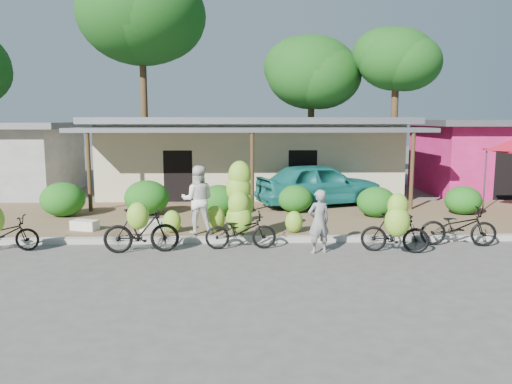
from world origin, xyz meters
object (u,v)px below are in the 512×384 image
bike_center (240,214)px  bike_far_right (458,227)px  tree_near_right (392,58)px  sack_far (85,225)px  tree_center_right (308,71)px  tree_far_center (138,12)px  teal_van (319,184)px  bike_right (396,228)px  bystander (198,200)px  bike_far_left (1,231)px  sack_near (156,226)px  vendor (319,222)px  bike_left (141,229)px

bike_center → bike_far_right: bike_center is taller
tree_near_right → bike_center: (-7.74, -13.05, -5.49)m
sack_far → tree_center_right: bearing=58.7°
tree_far_center → sack_far: tree_far_center is taller
bike_center → teal_van: 6.17m
bike_right → sack_far: size_ratio=2.29×
sack_far → bystander: size_ratio=0.40×
tree_far_center → bike_far_left: 17.13m
tree_near_right → sack_near: 16.64m
tree_center_right → bike_right: tree_center_right is taller
tree_center_right → bystander: 15.61m
tree_far_center → vendor: tree_far_center is taller
bike_far_right → sack_far: (-10.15, 1.69, -0.25)m
bike_far_left → teal_van: size_ratio=0.38×
tree_near_right → tree_center_right: bearing=153.4°
tree_center_right → teal_van: 10.86m
bike_right → sack_near: bike_right is taller
bike_left → vendor: vendor is taller
tree_near_right → sack_far: bearing=-136.7°
sack_near → teal_van: bearing=37.5°
bike_far_right → sack_far: bike_far_right is taller
bike_far_left → sack_far: (1.42, 2.00, -0.28)m
bike_left → sack_far: bearing=37.5°
bike_right → tree_near_right: bearing=-2.0°
bike_far_left → bike_left: size_ratio=0.93×
bike_far_left → tree_near_right: bearing=-50.7°
bike_far_left → bike_center: 5.91m
bystander → teal_van: size_ratio=0.41×
tree_far_center → bike_center: (5.26, -14.55, -7.94)m
sack_far → teal_van: teal_van is taller
sack_near → teal_van: (5.32, 4.09, 0.65)m
tree_near_right → bike_center: tree_near_right is taller
bike_far_right → sack_far: 10.29m
bike_center → tree_far_center: bearing=18.1°
bike_far_right → bystander: bearing=87.6°
tree_near_right → bike_far_left: 20.04m
tree_center_right → bike_center: (-3.74, -15.05, -5.02)m
tree_far_center → bike_left: size_ratio=6.01×
bike_center → bystander: bearing=46.6°
sack_near → vendor: bearing=-25.5°
sack_far → bike_right: bearing=-16.6°
bike_far_left → bike_far_right: bike_far_left is taller
tree_far_center → bike_right: (9.04, -15.46, -8.14)m
bike_right → vendor: size_ratio=1.08×
bike_left → bike_right: size_ratio=1.10×
teal_van → bike_left: bearing=119.4°
bike_far_left → bike_right: (9.67, -0.46, 0.12)m
teal_van → bike_right: bearing=168.6°
bike_right → teal_van: teal_van is taller
tree_far_center → bike_right: 19.67m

